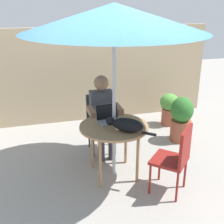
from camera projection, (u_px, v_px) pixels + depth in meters
ground_plane at (114, 174)px, 4.08m from camera, size 14.00×14.00×0.00m
fence_back at (85, 75)px, 5.63m from camera, size 4.97×0.08×1.80m
patio_table at (114, 131)px, 3.84m from camera, size 0.90×0.90×0.73m
patio_umbrella at (114, 18)px, 3.34m from camera, size 2.18×2.18×2.23m
chair_occupied at (100, 118)px, 4.61m from camera, size 0.40×0.40×0.89m
chair_empty at (176, 155)px, 3.51m from camera, size 0.57×0.57×0.89m
person_seated at (103, 112)px, 4.40m from camera, size 0.48×0.48×1.23m
laptop at (108, 116)px, 3.94m from camera, size 0.33×0.29×0.21m
cat at (125, 125)px, 3.63m from camera, size 0.53×0.45×0.17m
potted_plant_near_fence at (181, 118)px, 4.92m from camera, size 0.38×0.38×0.77m
potted_plant_by_chair at (169, 107)px, 5.56m from camera, size 0.36×0.36×0.62m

